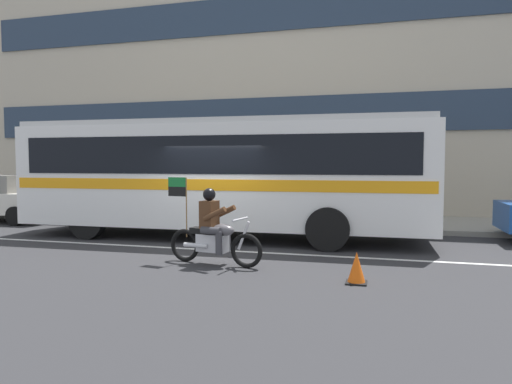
{
  "coord_description": "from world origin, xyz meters",
  "views": [
    {
      "loc": [
        4.14,
        -10.98,
        2.08
      ],
      "look_at": [
        1.33,
        -0.78,
        1.42
      ],
      "focal_mm": 32.85,
      "sensor_mm": 36.0,
      "label": 1
    }
  ],
  "objects": [
    {
      "name": "traffic_cone",
      "position": [
        3.7,
        -2.84,
        0.26
      ],
      "size": [
        0.36,
        0.36,
        0.55
      ],
      "color": "#EA590F",
      "rests_on": "ground_plane"
    },
    {
      "name": "lane_center_stripe",
      "position": [
        0.0,
        -0.6,
        0.0
      ],
      "size": [
        26.6,
        0.14,
        0.01
      ],
      "primitive_type": "cube",
      "color": "silver",
      "rests_on": "ground_plane"
    },
    {
      "name": "sidewalk_curb",
      "position": [
        0.0,
        5.1,
        0.07
      ],
      "size": [
        28.0,
        3.8,
        0.15
      ],
      "primitive_type": "cube",
      "color": "gray",
      "rests_on": "ground_plane"
    },
    {
      "name": "office_building_facade",
      "position": [
        0.0,
        7.39,
        5.63
      ],
      "size": [
        28.0,
        0.89,
        11.23
      ],
      "color": "#B2A893",
      "rests_on": "ground_plane"
    },
    {
      "name": "motorcycle_with_rider",
      "position": [
        0.79,
        -2.08,
        0.67
      ],
      "size": [
        2.17,
        0.7,
        1.78
      ],
      "color": "black",
      "rests_on": "ground_plane"
    },
    {
      "name": "parked_hatchback_downstreet",
      "position": [
        -9.01,
        2.58,
        0.85
      ],
      "size": [
        4.33,
        1.93,
        1.64
      ],
      "color": "silver",
      "rests_on": "ground_plane"
    },
    {
      "name": "ground_plane",
      "position": [
        0.0,
        0.0,
        0.0
      ],
      "size": [
        60.0,
        60.0,
        0.0
      ],
      "primitive_type": "plane",
      "color": "#2B2B2D"
    },
    {
      "name": "transit_bus",
      "position": [
        -0.21,
        1.19,
        1.88
      ],
      "size": [
        11.22,
        2.85,
        3.22
      ],
      "color": "white",
      "rests_on": "ground_plane"
    }
  ]
}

